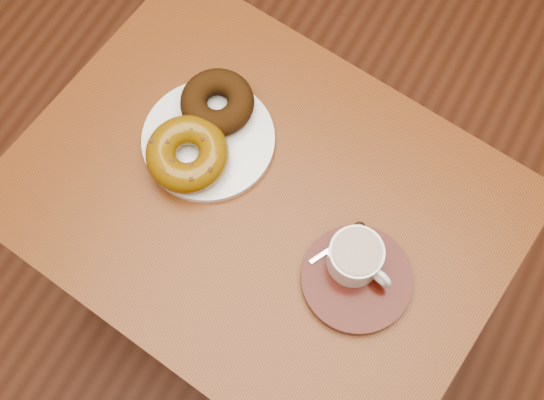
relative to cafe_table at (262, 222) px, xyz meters
The scene contains 8 objects.
ground 0.74m from the cafe_table, 133.57° to the left, with size 6.00×6.00×0.00m, color brown.
cafe_table is the anchor object (origin of this frame).
donut_plate 0.18m from the cafe_table, 159.41° to the left, with size 0.21×0.21×0.01m, color white.
donut_cinnamon 0.22m from the cafe_table, 143.61° to the left, with size 0.12×0.12×0.04m, color #331C0A.
donut_caramel 0.20m from the cafe_table, behind, with size 0.14×0.14×0.05m.
saucer 0.23m from the cafe_table, 13.61° to the right, with size 0.16×0.16×0.02m, color #3C0F08.
coffee_cup 0.24m from the cafe_table, ahead, with size 0.10×0.08×0.06m.
teaspoon 0.20m from the cafe_table, ahead, with size 0.05×0.09×0.01m.
Camera 1 is at (0.49, -0.63, 1.69)m, focal length 45.00 mm.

